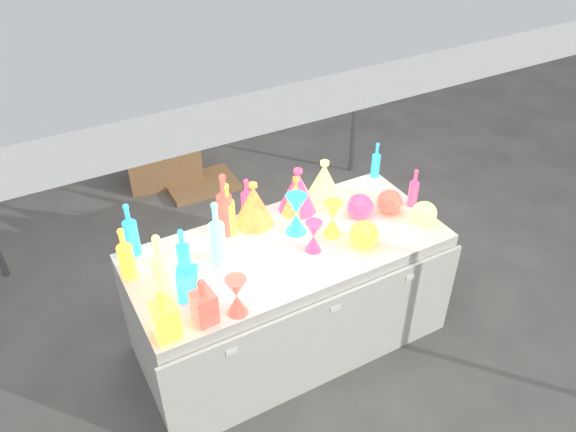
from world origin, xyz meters
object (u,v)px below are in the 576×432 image
cardboard_box_closed (163,157)px  lampshade_0 (254,204)px  display_table (289,294)px  hourglass_0 (237,296)px  decanter_0 (164,314)px  bottle_0 (125,253)px  globe_0 (364,236)px

cardboard_box_closed → lampshade_0: 2.02m
display_table → lampshade_0: 0.59m
cardboard_box_closed → hourglass_0: size_ratio=2.95×
display_table → decanter_0: 1.01m
display_table → bottle_0: bottle_0 is taller
decanter_0 → globe_0: bearing=5.3°
cardboard_box_closed → globe_0: size_ratio=3.80×
globe_0 → decanter_0: bearing=-174.8°
cardboard_box_closed → globe_0: bearing=-67.8°
cardboard_box_closed → decanter_0: (-0.75, -2.50, 0.66)m
bottle_0 → lampshade_0: bearing=7.7°
hourglass_0 → globe_0: hourglass_0 is taller
decanter_0 → hourglass_0: bearing=-3.7°
display_table → lampshade_0: lampshade_0 is taller
cardboard_box_closed → hourglass_0: bearing=-87.1°
bottle_0 → globe_0: (1.22, -0.38, -0.09)m
cardboard_box_closed → hourglass_0: (-0.41, -2.52, 0.63)m
display_table → decanter_0: (-0.81, -0.30, 0.51)m
cardboard_box_closed → globe_0: globe_0 is taller
cardboard_box_closed → lampshade_0: bearing=-78.3°
bottle_0 → decanter_0: 0.49m
display_table → decanter_0: bearing=-159.6°
cardboard_box_closed → bottle_0: bottle_0 is taller
display_table → cardboard_box_closed: 2.20m
cardboard_box_closed → bottle_0: (-0.79, -2.01, 0.68)m
globe_0 → lampshade_0: 0.66m
lampshade_0 → cardboard_box_closed: bearing=87.1°
decanter_0 → lampshade_0: bearing=38.8°
decanter_0 → display_table: bearing=20.6°
decanter_0 → hourglass_0: size_ratio=1.29×
globe_0 → cardboard_box_closed: bearing=100.1°
display_table → globe_0: size_ratio=11.17×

